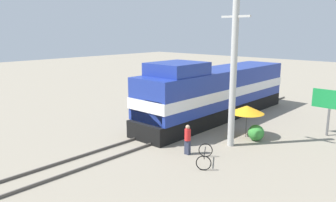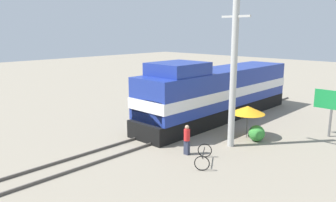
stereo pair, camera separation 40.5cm
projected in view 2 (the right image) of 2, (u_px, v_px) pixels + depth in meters
name	position (u px, v px, depth m)	size (l,w,h in m)	color
ground_plane	(182.00, 130.00, 22.63)	(120.00, 120.00, 0.00)	gray
rail_near	(174.00, 127.00, 23.10)	(0.08, 30.78, 0.15)	#4C4742
rail_far	(190.00, 131.00, 22.13)	(0.08, 30.78, 0.15)	#4C4742
locomotive	(216.00, 93.00, 24.96)	(3.24, 15.98, 4.68)	black
utility_pole	(233.00, 74.00, 18.53)	(1.80, 0.38, 8.49)	#B2B2AD
vendor_umbrella	(248.00, 110.00, 20.61)	(2.17, 2.17, 2.07)	#4C4C4C
billboard_sign	(332.00, 103.00, 20.70)	(2.23, 0.12, 3.02)	#595959
shrub_cluster	(257.00, 133.00, 20.21)	(1.00, 1.00, 1.00)	#388C38
person_bystander	(187.00, 139.00, 17.93)	(0.34, 0.34, 1.69)	#2D3347
bicycle	(203.00, 156.00, 16.79)	(1.64, 1.96, 0.77)	black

